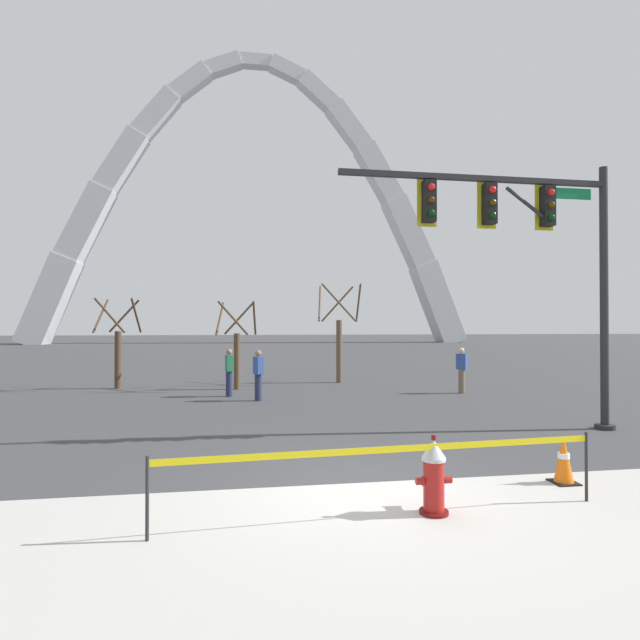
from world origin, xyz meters
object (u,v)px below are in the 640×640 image
object	(u,v)px
traffic_cone_by_hydrant	(564,459)
monument_arch	(255,213)
pedestrian_walking_right	(258,375)
pedestrian_standing_center	(229,372)
fire_hydrant	(433,477)
pedestrian_walking_left	(462,370)
traffic_signal_gantry	(534,241)

from	to	relation	value
traffic_cone_by_hydrant	monument_arch	distance (m)	62.88
monument_arch	pedestrian_walking_right	world-z (taller)	monument_arch
pedestrian_standing_center	traffic_cone_by_hydrant	bearing A→B (deg)	-62.72
pedestrian_walking_right	pedestrian_standing_center	bearing A→B (deg)	130.09
traffic_cone_by_hydrant	fire_hydrant	bearing A→B (deg)	-160.50
pedestrian_walking_left	pedestrian_walking_right	world-z (taller)	same
pedestrian_walking_left	pedestrian_walking_right	bearing A→B (deg)	-174.80
fire_hydrant	pedestrian_walking_right	xyz separation A→B (m)	(-1.87, 9.78, 0.35)
fire_hydrant	monument_arch	bearing A→B (deg)	90.63
pedestrian_walking_left	pedestrian_walking_right	size ratio (longest dim) A/B	1.00
monument_arch	traffic_signal_gantry	bearing A→B (deg)	-85.24
fire_hydrant	monument_arch	distance (m)	63.59
traffic_cone_by_hydrant	pedestrian_walking_right	xyz separation A→B (m)	(-4.25, 8.94, 0.46)
traffic_cone_by_hydrant	pedestrian_walking_left	world-z (taller)	pedestrian_walking_left
traffic_signal_gantry	pedestrian_standing_center	distance (m)	10.14
pedestrian_walking_left	monument_arch	bearing A→B (deg)	96.59
monument_arch	pedestrian_walking_left	bearing A→B (deg)	-83.41
fire_hydrant	pedestrian_walking_right	size ratio (longest dim) A/B	0.62
traffic_cone_by_hydrant	pedestrian_walking_right	size ratio (longest dim) A/B	0.46
pedestrian_standing_center	pedestrian_walking_right	bearing A→B (deg)	-49.91
fire_hydrant	traffic_signal_gantry	xyz separation A→B (m)	(4.07, 4.27, 3.80)
traffic_signal_gantry	pedestrian_walking_left	bearing A→B (deg)	79.59
pedestrian_standing_center	pedestrian_walking_right	world-z (taller)	same
fire_hydrant	traffic_signal_gantry	world-z (taller)	traffic_signal_gantry
pedestrian_walking_left	traffic_signal_gantry	bearing A→B (deg)	-100.41
traffic_cone_by_hydrant	traffic_signal_gantry	world-z (taller)	traffic_signal_gantry
fire_hydrant	pedestrian_walking_right	bearing A→B (deg)	100.82
traffic_cone_by_hydrant	monument_arch	bearing A→B (deg)	92.89
fire_hydrant	pedestrian_walking_right	world-z (taller)	pedestrian_walking_right
traffic_cone_by_hydrant	pedestrian_standing_center	world-z (taller)	pedestrian_standing_center
fire_hydrant	traffic_signal_gantry	size ratio (longest dim) A/B	0.15
fire_hydrant	pedestrian_standing_center	distance (m)	11.25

